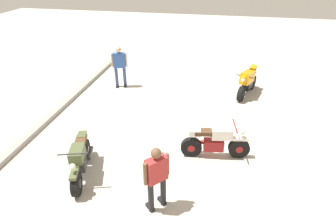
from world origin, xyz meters
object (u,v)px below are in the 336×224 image
Objects in this scene: person_in_red_shirt at (157,176)px; motorcycle_orange_sportbike at (247,81)px; person_in_blue_shirt at (120,64)px; motorcycle_olive_vintage at (80,160)px; motorcycle_cream_vintage at (215,142)px.

motorcycle_orange_sportbike is at bearing -65.34° from person_in_red_shirt.
person_in_blue_shirt is at bearing -67.52° from motorcycle_orange_sportbike.
person_in_blue_shirt is 1.06× the size of person_in_red_shirt.
motorcycle_olive_vintage and motorcycle_cream_vintage have the same top height.
motorcycle_orange_sportbike is at bearing 76.42° from person_in_blue_shirt.
motorcycle_olive_vintage is 2.35m from person_in_red_shirt.
person_in_blue_shirt reaches higher than motorcycle_olive_vintage.
motorcycle_orange_sportbike is 5.35m from person_in_blue_shirt.
motorcycle_olive_vintage is 3.67m from motorcycle_cream_vintage.
motorcycle_orange_sportbike is 1.07× the size of person_in_blue_shirt.
motorcycle_orange_sportbike reaches higher than motorcycle_cream_vintage.
person_in_blue_shirt is at bearing 126.92° from motorcycle_cream_vintage.
motorcycle_orange_sportbike is 6.88m from person_in_red_shirt.
person_in_blue_shirt reaches higher than motorcycle_orange_sportbike.
person_in_red_shirt is at bearing 55.74° from motorcycle_olive_vintage.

